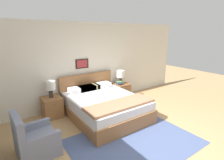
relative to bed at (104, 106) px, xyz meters
name	(u,v)px	position (x,y,z in m)	size (l,w,h in m)	color
ground_plane	(152,145)	(0.10, -1.71, -0.31)	(16.00, 16.00, 0.00)	tan
wall_back	(87,64)	(0.10, 1.15, 0.99)	(7.78, 0.09, 2.60)	silver
area_rug_main	(134,142)	(-0.13, -1.40, -0.31)	(2.65, 1.93, 0.01)	#47567F
bed	(104,106)	(0.00, 0.00, 0.00)	(1.80, 2.19, 1.03)	#936038
armchair	(35,141)	(-1.96, -0.61, -0.03)	(0.75, 0.75, 0.88)	gray
nightstand_near_window	(52,107)	(-1.21, 0.81, -0.04)	(0.50, 0.54, 0.55)	#936038
nightstand_by_door	(121,91)	(1.21, 0.81, -0.04)	(0.50, 0.54, 0.55)	#936038
table_lamp_near_window	(50,86)	(-1.20, 0.84, 0.56)	(0.28, 0.28, 0.46)	#2D2823
table_lamp_by_door	(121,75)	(1.20, 0.84, 0.56)	(0.28, 0.28, 0.46)	#2D2823
book_thick_bottom	(119,84)	(1.10, 0.76, 0.26)	(0.15, 0.21, 0.04)	#232328
book_hardcover_middle	(119,83)	(1.10, 0.76, 0.30)	(0.15, 0.22, 0.04)	#335693
book_novel_upper	(119,82)	(1.10, 0.76, 0.33)	(0.22, 0.24, 0.03)	#4C7551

